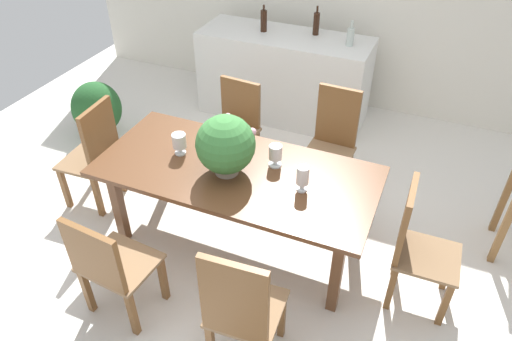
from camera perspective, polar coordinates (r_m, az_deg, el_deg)
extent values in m
plane|color=silver|center=(4.08, -1.32, -7.29)|extent=(7.04, 7.04, 0.00)
cube|color=brown|center=(3.50, -2.40, -0.11)|extent=(2.09, 0.96, 0.04)
cube|color=brown|center=(3.93, -16.24, -4.07)|extent=(0.07, 0.07, 0.72)
cube|color=brown|center=(3.33, 9.65, -12.18)|extent=(0.07, 0.07, 0.72)
cube|color=brown|center=(4.33, -11.18, 1.16)|extent=(0.07, 0.07, 0.72)
cube|color=brown|center=(3.79, 12.28, -5.08)|extent=(0.07, 0.07, 0.72)
cube|color=brown|center=(3.27, 3.14, -17.02)|extent=(0.05, 0.05, 0.42)
cube|color=brown|center=(3.34, -2.96, -15.38)|extent=(0.05, 0.05, 0.42)
cube|color=olive|center=(3.02, -1.10, -16.26)|extent=(0.46, 0.46, 0.03)
cube|color=brown|center=(2.67, -2.68, -15.45)|extent=(0.40, 0.07, 0.60)
cube|color=brown|center=(4.58, -6.06, 1.60)|extent=(0.05, 0.05, 0.42)
cube|color=brown|center=(4.41, -2.08, 0.30)|extent=(0.05, 0.05, 0.42)
cube|color=brown|center=(4.82, -3.76, 3.79)|extent=(0.05, 0.05, 0.42)
cube|color=brown|center=(4.66, 0.10, 2.62)|extent=(0.05, 0.05, 0.42)
cube|color=olive|center=(4.49, -3.04, 4.45)|extent=(0.48, 0.47, 0.03)
cube|color=brown|center=(4.51, -1.87, 8.23)|extent=(0.41, 0.08, 0.46)
cube|color=brown|center=(4.24, 5.26, -1.60)|extent=(0.05, 0.05, 0.42)
cube|color=brown|center=(4.17, 9.55, -2.82)|extent=(0.05, 0.05, 0.42)
cube|color=brown|center=(4.55, 7.08, 1.27)|extent=(0.05, 0.05, 0.42)
cube|color=brown|center=(4.48, 11.10, 0.19)|extent=(0.05, 0.05, 0.42)
cube|color=olive|center=(4.23, 8.53, 1.70)|extent=(0.43, 0.49, 0.03)
cube|color=brown|center=(4.24, 9.82, 6.46)|extent=(0.38, 0.05, 0.56)
cube|color=brown|center=(3.52, -11.13, -12.62)|extent=(0.05, 0.05, 0.42)
cube|color=brown|center=(3.72, -16.14, -10.12)|extent=(0.05, 0.05, 0.42)
cube|color=brown|center=(3.38, -14.65, -16.30)|extent=(0.05, 0.05, 0.42)
cube|color=brown|center=(3.59, -19.69, -13.42)|extent=(0.05, 0.05, 0.42)
cube|color=olive|center=(3.38, -16.06, -10.63)|extent=(0.51, 0.45, 0.03)
cube|color=brown|center=(3.13, -19.01, -9.77)|extent=(0.44, 0.08, 0.45)
cube|color=brown|center=(4.72, -19.40, 0.65)|extent=(0.05, 0.05, 0.42)
cube|color=brown|center=(4.51, -22.04, -1.96)|extent=(0.05, 0.05, 0.42)
cube|color=brown|center=(4.53, -15.94, -0.22)|extent=(0.05, 0.05, 0.42)
cube|color=brown|center=(4.31, -18.51, -2.99)|extent=(0.05, 0.05, 0.42)
cube|color=olive|center=(4.39, -19.55, 1.20)|extent=(0.44, 0.46, 0.03)
cube|color=brown|center=(4.12, -18.28, 3.95)|extent=(0.06, 0.40, 0.56)
cube|color=brown|center=(3.56, 21.80, -14.70)|extent=(0.04, 0.04, 0.42)
cube|color=brown|center=(3.79, 22.18, -10.86)|extent=(0.04, 0.04, 0.42)
cube|color=brown|center=(3.53, 15.96, -13.44)|extent=(0.04, 0.04, 0.42)
cube|color=brown|center=(3.76, 16.77, -9.67)|extent=(0.04, 0.04, 0.42)
cube|color=olive|center=(3.49, 19.93, -9.72)|extent=(0.44, 0.42, 0.03)
cube|color=brown|center=(3.30, 17.58, -5.66)|extent=(0.05, 0.38, 0.53)
cylinder|color=gray|center=(3.44, -3.56, 0.36)|extent=(0.17, 0.17, 0.09)
sphere|color=#387538|center=(3.33, -3.69, 3.16)|extent=(0.43, 0.43, 0.43)
sphere|color=#DB9EB2|center=(3.40, -4.29, 4.85)|extent=(0.04, 0.04, 0.04)
sphere|color=#DB9EB2|center=(3.43, -3.40, 6.54)|extent=(0.05, 0.05, 0.05)
sphere|color=#DB9EB2|center=(3.49, -2.20, 4.51)|extent=(0.06, 0.06, 0.06)
sphere|color=#DB9EB2|center=(3.31, -0.44, 4.69)|extent=(0.06, 0.06, 0.06)
sphere|color=#DB9EB2|center=(3.39, -4.12, 5.84)|extent=(0.04, 0.04, 0.04)
sphere|color=#DB9EB2|center=(3.22, -1.56, 1.36)|extent=(0.04, 0.04, 0.04)
cylinder|color=silver|center=(3.53, 2.32, 0.74)|extent=(0.10, 0.10, 0.01)
cylinder|color=silver|center=(3.51, 2.33, 1.15)|extent=(0.03, 0.03, 0.05)
cylinder|color=silver|center=(3.47, 2.36, 2.23)|extent=(0.10, 0.10, 0.11)
cylinder|color=silver|center=(3.70, -9.08, 2.14)|extent=(0.09, 0.09, 0.01)
cylinder|color=silver|center=(3.68, -9.12, 2.52)|extent=(0.02, 0.02, 0.05)
cylinder|color=silver|center=(3.64, -9.25, 3.56)|extent=(0.11, 0.11, 0.11)
cylinder|color=silver|center=(3.31, 5.53, -2.28)|extent=(0.07, 0.07, 0.01)
cylinder|color=silver|center=(3.29, 5.56, -1.85)|extent=(0.03, 0.03, 0.05)
cylinder|color=silver|center=(3.24, 5.66, -0.57)|extent=(0.09, 0.09, 0.14)
cylinder|color=silver|center=(3.78, -2.70, 3.41)|extent=(0.06, 0.06, 0.00)
cylinder|color=silver|center=(3.76, -2.71, 3.86)|extent=(0.01, 0.01, 0.07)
cone|color=silver|center=(3.72, -2.75, 4.78)|extent=(0.07, 0.07, 0.08)
cube|color=silver|center=(5.43, 3.33, 11.21)|extent=(1.87, 0.67, 0.96)
cylinder|color=#B2BFB7|center=(5.03, 11.31, 15.49)|extent=(0.07, 0.07, 0.18)
cylinder|color=#B2BFB7|center=(4.99, 11.49, 16.84)|extent=(0.03, 0.03, 0.08)
cylinder|color=black|center=(5.30, 0.94, 17.57)|extent=(0.07, 0.07, 0.23)
cylinder|color=black|center=(5.26, 0.95, 19.03)|extent=(0.02, 0.02, 0.06)
cylinder|color=black|center=(5.25, 7.27, 17.12)|extent=(0.07, 0.07, 0.23)
cylinder|color=black|center=(5.20, 7.40, 18.68)|extent=(0.02, 0.02, 0.07)
cube|color=brown|center=(4.06, 27.72, -6.15)|extent=(0.05, 0.05, 0.71)
cube|color=brown|center=(4.36, 27.75, -2.93)|extent=(0.05, 0.05, 0.71)
cylinder|color=#9E9384|center=(5.46, -18.07, 4.59)|extent=(0.23, 0.23, 0.15)
ellipsoid|color=#235628|center=(5.33, -18.65, 7.14)|extent=(0.52, 0.52, 0.57)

